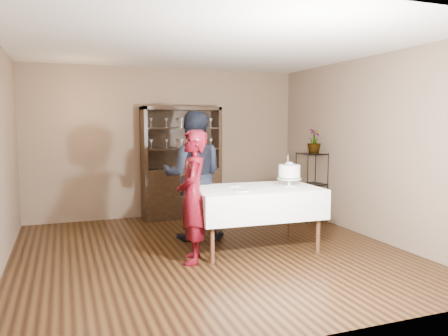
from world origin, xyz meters
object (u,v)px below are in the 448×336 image
(china_hutch, at_px, (181,181))
(woman, at_px, (193,197))
(cake, at_px, (289,173))
(plant_etagere, at_px, (311,184))
(potted_plant, at_px, (314,141))
(cake_table, at_px, (255,202))
(man, at_px, (193,176))

(china_hutch, distance_m, woman, 2.61)
(woman, xyz_separation_m, cake, (1.46, 0.22, 0.21))
(china_hutch, distance_m, plant_etagere, 2.33)
(china_hutch, bearing_deg, plant_etagere, -26.83)
(china_hutch, relative_size, potted_plant, 4.69)
(cake_table, xyz_separation_m, potted_plant, (1.66, 1.21, 0.75))
(china_hutch, xyz_separation_m, potted_plant, (2.09, -1.10, 0.74))
(cake_table, height_order, man, man)
(cake_table, bearing_deg, plant_etagere, 37.32)
(man, relative_size, cake, 4.12)
(man, distance_m, cake, 1.41)
(plant_etagere, distance_m, potted_plant, 0.75)
(china_hutch, height_order, cake_table, china_hutch)
(man, relative_size, potted_plant, 4.43)
(potted_plant, bearing_deg, man, -170.14)
(cake, height_order, potted_plant, potted_plant)
(plant_etagere, height_order, man, man)
(plant_etagere, xyz_separation_m, cake_table, (-1.65, -1.26, -0.00))
(cake_table, relative_size, woman, 1.05)
(cake_table, xyz_separation_m, woman, (-0.95, -0.24, 0.17))
(china_hutch, xyz_separation_m, plant_etagere, (2.08, -1.05, -0.01))
(plant_etagere, height_order, cake, cake)
(man, bearing_deg, cake, 162.80)
(cake_table, relative_size, man, 0.91)
(woman, distance_m, cake, 1.49)
(woman, height_order, man, man)
(cake_table, xyz_separation_m, man, (-0.64, 0.81, 0.30))
(cake, bearing_deg, potted_plant, 46.80)
(woman, relative_size, potted_plant, 3.84)
(china_hutch, distance_m, cake, 2.53)
(china_hutch, bearing_deg, woman, -101.62)
(plant_etagere, bearing_deg, cake, -131.97)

